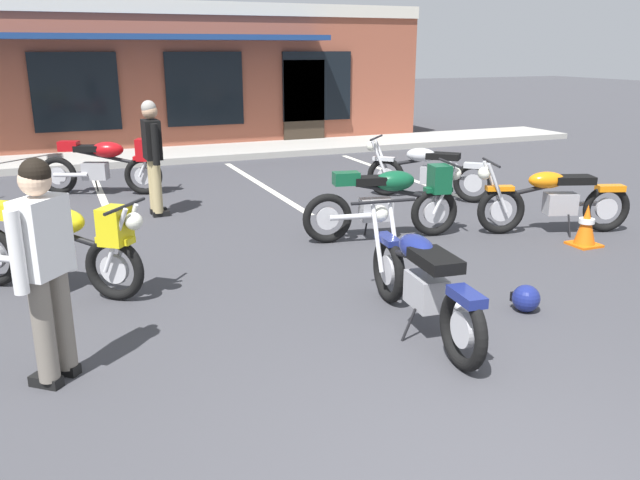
{
  "coord_description": "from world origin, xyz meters",
  "views": [
    {
      "loc": [
        -2.07,
        -2.28,
        2.38
      ],
      "look_at": [
        0.3,
        3.38,
        0.55
      ],
      "focal_mm": 36.14,
      "sensor_mm": 36.0,
      "label": 1
    }
  ],
  "objects_px": {
    "motorcycle_foreground_classic": "(421,280)",
    "motorcycle_blue_standard": "(106,163)",
    "traffic_cone": "(586,226)",
    "person_in_black_shirt": "(153,151)",
    "motorcycle_green_cafe_racer": "(391,199)",
    "helmet_on_pavement": "(526,298)",
    "motorcycle_red_sportbike": "(553,199)",
    "motorcycle_black_cruiser": "(427,171)",
    "person_by_back_row": "(45,260)",
    "motorcycle_cream_vintage": "(59,243)"
  },
  "relations": [
    {
      "from": "motorcycle_cream_vintage",
      "to": "motorcycle_red_sportbike",
      "type": "bearing_deg",
      "value": -1.19
    },
    {
      "from": "motorcycle_red_sportbike",
      "to": "motorcycle_black_cruiser",
      "type": "bearing_deg",
      "value": 100.82
    },
    {
      "from": "traffic_cone",
      "to": "motorcycle_cream_vintage",
      "type": "bearing_deg",
      "value": 172.88
    },
    {
      "from": "motorcycle_cream_vintage",
      "to": "motorcycle_foreground_classic",
      "type": "bearing_deg",
      "value": -36.74
    },
    {
      "from": "motorcycle_blue_standard",
      "to": "traffic_cone",
      "type": "xyz_separation_m",
      "value": [
        5.22,
        -5.38,
        -0.27
      ]
    },
    {
      "from": "motorcycle_foreground_classic",
      "to": "person_in_black_shirt",
      "type": "relative_size",
      "value": 1.26
    },
    {
      "from": "motorcycle_blue_standard",
      "to": "person_in_black_shirt",
      "type": "distance_m",
      "value": 1.88
    },
    {
      "from": "motorcycle_black_cruiser",
      "to": "motorcycle_green_cafe_racer",
      "type": "height_order",
      "value": "same"
    },
    {
      "from": "motorcycle_cream_vintage",
      "to": "person_in_black_shirt",
      "type": "distance_m",
      "value": 3.21
    },
    {
      "from": "person_in_black_shirt",
      "to": "motorcycle_cream_vintage",
      "type": "bearing_deg",
      "value": -115.63
    },
    {
      "from": "motorcycle_green_cafe_racer",
      "to": "helmet_on_pavement",
      "type": "relative_size",
      "value": 8.07
    },
    {
      "from": "motorcycle_foreground_classic",
      "to": "person_by_back_row",
      "type": "height_order",
      "value": "person_by_back_row"
    },
    {
      "from": "person_in_black_shirt",
      "to": "person_by_back_row",
      "type": "height_order",
      "value": "same"
    },
    {
      "from": "person_in_black_shirt",
      "to": "traffic_cone",
      "type": "bearing_deg",
      "value": -37.69
    },
    {
      "from": "motorcycle_blue_standard",
      "to": "person_in_black_shirt",
      "type": "height_order",
      "value": "person_in_black_shirt"
    },
    {
      "from": "motorcycle_black_cruiser",
      "to": "motorcycle_blue_standard",
      "type": "relative_size",
      "value": 0.84
    },
    {
      "from": "motorcycle_blue_standard",
      "to": "motorcycle_green_cafe_racer",
      "type": "xyz_separation_m",
      "value": [
        3.12,
        -4.16,
        0.0
      ]
    },
    {
      "from": "motorcycle_green_cafe_racer",
      "to": "motorcycle_blue_standard",
      "type": "bearing_deg",
      "value": 126.85
    },
    {
      "from": "motorcycle_black_cruiser",
      "to": "helmet_on_pavement",
      "type": "xyz_separation_m",
      "value": [
        -1.65,
        -4.43,
        -0.33
      ]
    },
    {
      "from": "motorcycle_blue_standard",
      "to": "motorcycle_cream_vintage",
      "type": "relative_size",
      "value": 1.13
    },
    {
      "from": "motorcycle_green_cafe_racer",
      "to": "motorcycle_foreground_classic",
      "type": "bearing_deg",
      "value": -113.4
    },
    {
      "from": "motorcycle_foreground_classic",
      "to": "motorcycle_black_cruiser",
      "type": "distance_m",
      "value": 5.2
    },
    {
      "from": "helmet_on_pavement",
      "to": "person_by_back_row",
      "type": "bearing_deg",
      "value": 176.09
    },
    {
      "from": "motorcycle_green_cafe_racer",
      "to": "motorcycle_cream_vintage",
      "type": "bearing_deg",
      "value": -173.41
    },
    {
      "from": "motorcycle_foreground_classic",
      "to": "motorcycle_blue_standard",
      "type": "xyz_separation_m",
      "value": [
        -2.0,
        6.75,
        0.07
      ]
    },
    {
      "from": "person_by_back_row",
      "to": "traffic_cone",
      "type": "distance_m",
      "value": 6.31
    },
    {
      "from": "motorcycle_red_sportbike",
      "to": "helmet_on_pavement",
      "type": "bearing_deg",
      "value": -135.99
    },
    {
      "from": "motorcycle_foreground_classic",
      "to": "traffic_cone",
      "type": "bearing_deg",
      "value": 23.03
    },
    {
      "from": "person_in_black_shirt",
      "to": "helmet_on_pavement",
      "type": "relative_size",
      "value": 6.44
    },
    {
      "from": "motorcycle_red_sportbike",
      "to": "motorcycle_black_cruiser",
      "type": "relative_size",
      "value": 1.22
    },
    {
      "from": "motorcycle_black_cruiser",
      "to": "motorcycle_blue_standard",
      "type": "bearing_deg",
      "value": 153.74
    },
    {
      "from": "motorcycle_foreground_classic",
      "to": "helmet_on_pavement",
      "type": "distance_m",
      "value": 1.18
    },
    {
      "from": "motorcycle_blue_standard",
      "to": "motorcycle_foreground_classic",
      "type": "bearing_deg",
      "value": -73.5
    },
    {
      "from": "motorcycle_red_sportbike",
      "to": "motorcycle_green_cafe_racer",
      "type": "xyz_separation_m",
      "value": [
        -2.12,
        0.59,
        0.07
      ]
    },
    {
      "from": "motorcycle_cream_vintage",
      "to": "helmet_on_pavement",
      "type": "height_order",
      "value": "motorcycle_cream_vintage"
    },
    {
      "from": "motorcycle_black_cruiser",
      "to": "motorcycle_blue_standard",
      "type": "xyz_separation_m",
      "value": [
        -4.79,
        2.36,
        0.07
      ]
    },
    {
      "from": "person_by_back_row",
      "to": "person_in_black_shirt",
      "type": "bearing_deg",
      "value": 72.8
    },
    {
      "from": "motorcycle_foreground_classic",
      "to": "person_in_black_shirt",
      "type": "xyz_separation_m",
      "value": [
        -1.48,
        5.0,
        0.49
      ]
    },
    {
      "from": "traffic_cone",
      "to": "person_in_black_shirt",
      "type": "bearing_deg",
      "value": 142.31
    },
    {
      "from": "motorcycle_red_sportbike",
      "to": "motorcycle_cream_vintage",
      "type": "relative_size",
      "value": 1.16
    },
    {
      "from": "motorcycle_foreground_classic",
      "to": "motorcycle_red_sportbike",
      "type": "bearing_deg",
      "value": 31.7
    },
    {
      "from": "motorcycle_cream_vintage",
      "to": "person_in_black_shirt",
      "type": "bearing_deg",
      "value": 64.37
    },
    {
      "from": "motorcycle_blue_standard",
      "to": "motorcycle_black_cruiser",
      "type": "bearing_deg",
      "value": -26.26
    },
    {
      "from": "person_in_black_shirt",
      "to": "traffic_cone",
      "type": "relative_size",
      "value": 3.16
    },
    {
      "from": "helmet_on_pavement",
      "to": "motorcycle_blue_standard",
      "type": "bearing_deg",
      "value": 114.78
    },
    {
      "from": "motorcycle_black_cruiser",
      "to": "motorcycle_blue_standard",
      "type": "height_order",
      "value": "same"
    },
    {
      "from": "motorcycle_red_sportbike",
      "to": "motorcycle_cream_vintage",
      "type": "height_order",
      "value": "same"
    },
    {
      "from": "helmet_on_pavement",
      "to": "motorcycle_foreground_classic",
      "type": "bearing_deg",
      "value": 178.22
    },
    {
      "from": "motorcycle_cream_vintage",
      "to": "person_in_black_shirt",
      "type": "xyz_separation_m",
      "value": [
        1.38,
        2.87,
        0.42
      ]
    },
    {
      "from": "motorcycle_foreground_classic",
      "to": "traffic_cone",
      "type": "height_order",
      "value": "motorcycle_foreground_classic"
    }
  ]
}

